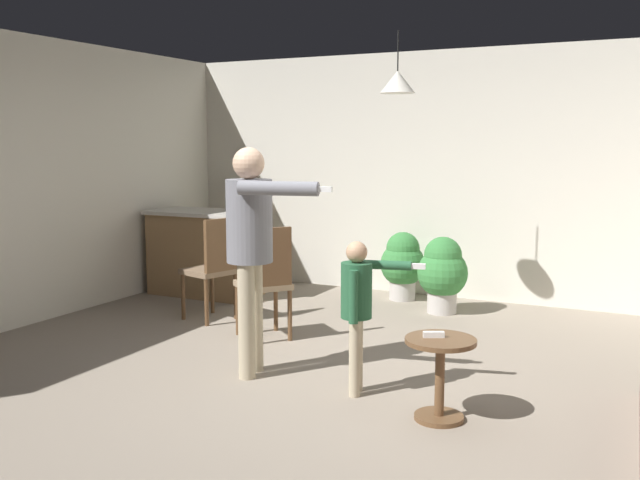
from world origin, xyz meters
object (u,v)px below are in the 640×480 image
(dining_chair_by_counter, at_px, (266,278))
(potted_plant_corner, at_px, (443,271))
(person_child, at_px, (358,300))
(kitchen_counter, at_px, (205,252))
(dining_chair_near_wall, at_px, (214,265))
(spare_remote_on_table, at_px, (434,334))
(person_adult, at_px, (251,236))
(potted_plant_by_wall, at_px, (403,263))
(side_table_by_couch, at_px, (440,369))

(dining_chair_by_counter, height_order, potted_plant_corner, dining_chair_by_counter)
(person_child, height_order, dining_chair_by_counter, person_child)
(kitchen_counter, xyz_separation_m, dining_chair_near_wall, (0.78, -0.96, 0.07))
(dining_chair_near_wall, bearing_deg, dining_chair_by_counter, -98.55)
(dining_chair_near_wall, bearing_deg, spare_remote_on_table, -102.55)
(kitchen_counter, distance_m, potted_plant_corner, 2.68)
(dining_chair_by_counter, bearing_deg, spare_remote_on_table, -79.94)
(person_adult, xyz_separation_m, spare_remote_on_table, (1.45, -0.23, -0.50))
(person_child, bearing_deg, spare_remote_on_table, 57.72)
(dining_chair_near_wall, height_order, spare_remote_on_table, dining_chair_near_wall)
(person_child, distance_m, potted_plant_by_wall, 3.02)
(person_adult, distance_m, dining_chair_near_wall, 1.77)
(kitchen_counter, xyz_separation_m, potted_plant_by_wall, (2.09, 0.72, -0.07))
(potted_plant_by_wall, bearing_deg, dining_chair_by_counter, -104.29)
(side_table_by_couch, height_order, dining_chair_by_counter, dining_chair_by_counter)
(kitchen_counter, height_order, dining_chair_by_counter, dining_chair_by_counter)
(dining_chair_near_wall, relative_size, spare_remote_on_table, 7.69)
(person_child, relative_size, spare_remote_on_table, 8.13)
(kitchen_counter, distance_m, person_child, 3.58)
(potted_plant_corner, xyz_separation_m, spare_remote_on_table, (0.75, -2.72, 0.11))
(person_adult, xyz_separation_m, dining_chair_near_wall, (-1.18, 1.21, -0.50))
(potted_plant_corner, bearing_deg, dining_chair_near_wall, -145.80)
(person_adult, xyz_separation_m, potted_plant_by_wall, (0.13, 2.89, -0.63))
(kitchen_counter, height_order, potted_plant_corner, kitchen_counter)
(dining_chair_near_wall, bearing_deg, person_adult, -119.61)
(dining_chair_by_counter, bearing_deg, person_adult, -115.07)
(dining_chair_by_counter, bearing_deg, side_table_by_couch, -79.41)
(side_table_by_couch, xyz_separation_m, potted_plant_corner, (-0.80, 2.72, 0.10))
(kitchen_counter, height_order, spare_remote_on_table, kitchen_counter)
(side_table_by_couch, relative_size, person_child, 0.49)
(potted_plant_corner, distance_m, spare_remote_on_table, 2.82)
(side_table_by_couch, distance_m, spare_remote_on_table, 0.22)
(kitchen_counter, relative_size, potted_plant_corner, 1.62)
(dining_chair_near_wall, height_order, potted_plant_by_wall, dining_chair_near_wall)
(person_adult, relative_size, potted_plant_by_wall, 2.25)
(kitchen_counter, height_order, side_table_by_couch, kitchen_counter)
(person_child, relative_size, dining_chair_near_wall, 1.06)
(kitchen_counter, distance_m, side_table_by_couch, 4.21)
(kitchen_counter, distance_m, dining_chair_by_counter, 2.06)
(side_table_by_couch, relative_size, dining_chair_by_counter, 0.52)
(potted_plant_corner, bearing_deg, person_adult, -105.65)
(kitchen_counter, height_order, potted_plant_by_wall, kitchen_counter)
(person_adult, xyz_separation_m, potted_plant_corner, (0.70, 2.49, -0.61))
(potted_plant_corner, relative_size, potted_plant_by_wall, 1.04)
(kitchen_counter, relative_size, person_child, 1.19)
(side_table_by_couch, bearing_deg, kitchen_counter, 145.19)
(side_table_by_couch, distance_m, dining_chair_near_wall, 3.05)
(kitchen_counter, bearing_deg, dining_chair_by_counter, -40.08)
(side_table_by_couch, relative_size, potted_plant_by_wall, 0.70)
(person_child, distance_m, dining_chair_by_counter, 1.53)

